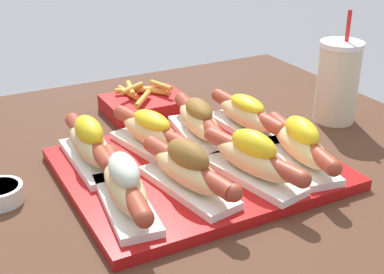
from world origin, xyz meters
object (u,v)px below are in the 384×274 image
(hot_dog_6, at_px, (199,121))
(sauce_bowl, at_px, (0,193))
(hot_dog_3, at_px, (301,144))
(hot_dog_4, at_px, (90,144))
(fries_basket, at_px, (145,104))
(hot_dog_1, at_px, (188,170))
(hot_dog_5, at_px, (152,133))
(hot_dog_0, at_px, (125,185))
(hot_dog_2, at_px, (253,158))
(serving_tray, at_px, (198,168))
(hot_dog_7, at_px, (247,115))
(drink_cup, at_px, (338,82))

(hot_dog_6, xyz_separation_m, sauce_bowl, (-0.35, -0.03, -0.04))
(hot_dog_3, xyz_separation_m, hot_dog_4, (-0.30, 0.16, 0.00))
(fries_basket, bearing_deg, hot_dog_1, -103.32)
(hot_dog_5, xyz_separation_m, hot_dog_6, (0.10, 0.01, 0.00))
(hot_dog_0, distance_m, sauce_bowl, 0.20)
(hot_dog_1, height_order, sauce_bowl, hot_dog_1)
(sauce_bowl, bearing_deg, hot_dog_2, -22.25)
(hot_dog_6, distance_m, sauce_bowl, 0.36)
(hot_dog_5, bearing_deg, hot_dog_6, 4.93)
(hot_dog_5, bearing_deg, hot_dog_0, -126.11)
(serving_tray, relative_size, fries_basket, 2.58)
(hot_dog_0, height_order, hot_dog_7, hot_dog_0)
(hot_dog_1, distance_m, hot_dog_7, 0.24)
(hot_dog_1, relative_size, hot_dog_3, 1.00)
(hot_dog_4, distance_m, fries_basket, 0.27)
(hot_dog_7, xyz_separation_m, drink_cup, (0.21, -0.00, 0.03))
(hot_dog_4, xyz_separation_m, hot_dog_7, (0.30, -0.01, -0.00))
(hot_dog_3, xyz_separation_m, sauce_bowl, (-0.45, 0.14, -0.04))
(drink_cup, bearing_deg, hot_dog_3, -144.45)
(hot_dog_5, bearing_deg, hot_dog_4, 177.88)
(hot_dog_4, distance_m, sauce_bowl, 0.16)
(hot_dog_6, relative_size, drink_cup, 0.98)
(hot_dog_4, bearing_deg, hot_dog_3, -28.21)
(hot_dog_3, relative_size, drink_cup, 0.97)
(hot_dog_0, relative_size, fries_basket, 1.32)
(hot_dog_4, distance_m, hot_dog_6, 0.20)
(hot_dog_5, distance_m, sauce_bowl, 0.26)
(sauce_bowl, xyz_separation_m, fries_basket, (0.33, 0.22, 0.00))
(hot_dog_4, xyz_separation_m, fries_basket, (0.18, 0.20, -0.03))
(hot_dog_0, bearing_deg, hot_dog_6, 37.58)
(hot_dog_5, distance_m, drink_cup, 0.40)
(hot_dog_0, height_order, hot_dog_5, hot_dog_0)
(hot_dog_4, bearing_deg, serving_tray, -28.22)
(hot_dog_6, distance_m, drink_cup, 0.31)
(hot_dog_7, bearing_deg, serving_tray, -153.51)
(hot_dog_0, relative_size, drink_cup, 0.98)
(hot_dog_4, xyz_separation_m, hot_dog_5, (0.11, -0.00, -0.00))
(hot_dog_0, xyz_separation_m, hot_dog_1, (0.10, -0.00, 0.00))
(drink_cup, distance_m, fries_basket, 0.39)
(hot_dog_7, distance_m, drink_cup, 0.21)
(hot_dog_0, distance_m, hot_dog_4, 0.15)
(hot_dog_0, bearing_deg, hot_dog_3, -1.79)
(hot_dog_7, relative_size, fries_basket, 1.33)
(hot_dog_0, distance_m, drink_cup, 0.53)
(hot_dog_7, bearing_deg, hot_dog_5, 177.43)
(hot_dog_1, bearing_deg, hot_dog_2, -8.15)
(hot_dog_4, height_order, sauce_bowl, hot_dog_4)
(serving_tray, xyz_separation_m, hot_dog_3, (0.15, -0.08, 0.04))
(drink_cup, bearing_deg, hot_dog_0, -164.79)
(hot_dog_3, relative_size, hot_dog_5, 1.01)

